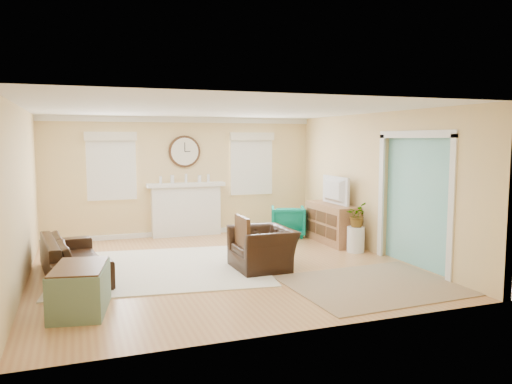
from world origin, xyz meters
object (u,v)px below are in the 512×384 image
eames_chair (263,249)px  dining_table (467,232)px  green_chair (288,221)px  credenza (332,223)px  sofa (74,257)px

eames_chair → dining_table: bearing=88.1°
green_chair → dining_table: bearing=158.4°
credenza → eames_chair: bearing=-144.6°
green_chair → credenza: size_ratio=0.49×
sofa → dining_table: bearing=-102.1°
eames_chair → green_chair: 2.82m
green_chair → credenza: (0.58, -0.92, 0.07)m
eames_chair → sofa: bearing=-102.2°
dining_table → eames_chair: bearing=104.0°
credenza → green_chair: bearing=122.0°
eames_chair → dining_table: 4.18m
sofa → green_chair: bearing=-74.8°
sofa → eames_chair: eames_chair is taller
dining_table → credenza: bearing=68.9°
eames_chair → credenza: (2.07, 1.47, 0.06)m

